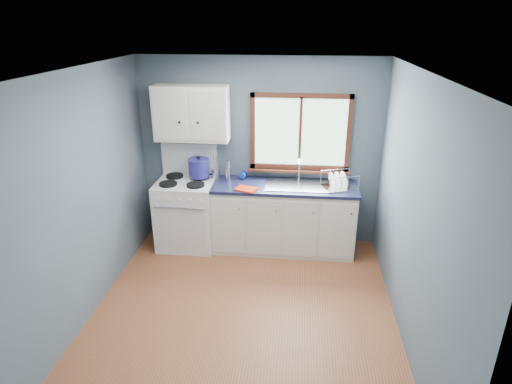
# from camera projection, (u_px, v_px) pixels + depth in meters

# --- Properties ---
(floor) EXTENTS (3.20, 3.60, 0.02)m
(floor) POSITION_uv_depth(u_px,v_px,m) (242.00, 316.00, 4.53)
(floor) COLOR #975432
(floor) RESTS_ON ground
(ceiling) EXTENTS (3.20, 3.60, 0.02)m
(ceiling) POSITION_uv_depth(u_px,v_px,m) (239.00, 71.00, 3.58)
(ceiling) COLOR white
(ceiling) RESTS_ON wall_back
(wall_back) EXTENTS (3.20, 0.02, 2.50)m
(wall_back) POSITION_uv_depth(u_px,v_px,m) (259.00, 153.00, 5.72)
(wall_back) COLOR #515F69
(wall_back) RESTS_ON ground
(wall_front) EXTENTS (3.20, 0.02, 2.50)m
(wall_front) POSITION_uv_depth(u_px,v_px,m) (197.00, 340.00, 2.39)
(wall_front) COLOR #515F69
(wall_front) RESTS_ON ground
(wall_left) EXTENTS (0.02, 3.60, 2.50)m
(wall_left) POSITION_uv_depth(u_px,v_px,m) (79.00, 201.00, 4.21)
(wall_left) COLOR #515F69
(wall_left) RESTS_ON ground
(wall_right) EXTENTS (0.02, 3.60, 2.50)m
(wall_right) POSITION_uv_depth(u_px,v_px,m) (415.00, 215.00, 3.90)
(wall_right) COLOR #515F69
(wall_right) RESTS_ON ground
(gas_range) EXTENTS (0.76, 0.69, 1.36)m
(gas_range) POSITION_uv_depth(u_px,v_px,m) (187.00, 211.00, 5.79)
(gas_range) COLOR white
(gas_range) RESTS_ON floor
(base_cabinets) EXTENTS (1.85, 0.60, 0.88)m
(base_cabinets) POSITION_uv_depth(u_px,v_px,m) (283.00, 221.00, 5.71)
(base_cabinets) COLOR silver
(base_cabinets) RESTS_ON floor
(countertop) EXTENTS (1.89, 0.64, 0.04)m
(countertop) POSITION_uv_depth(u_px,v_px,m) (284.00, 187.00, 5.53)
(countertop) COLOR black
(countertop) RESTS_ON base_cabinets
(sink) EXTENTS (0.84, 0.46, 0.44)m
(sink) POSITION_uv_depth(u_px,v_px,m) (298.00, 190.00, 5.52)
(sink) COLOR silver
(sink) RESTS_ON countertop
(window) EXTENTS (1.36, 0.10, 1.03)m
(window) POSITION_uv_depth(u_px,v_px,m) (300.00, 138.00, 5.55)
(window) COLOR #9EC6A8
(window) RESTS_ON wall_back
(upper_cabinets) EXTENTS (0.95, 0.35, 0.70)m
(upper_cabinets) POSITION_uv_depth(u_px,v_px,m) (192.00, 113.00, 5.43)
(upper_cabinets) COLOR silver
(upper_cabinets) RESTS_ON wall_back
(skillet) EXTENTS (0.40, 0.28, 0.05)m
(skillet) POSITION_uv_depth(u_px,v_px,m) (200.00, 174.00, 5.71)
(skillet) COLOR black
(skillet) RESTS_ON gas_range
(stockpot) EXTENTS (0.34, 0.34, 0.28)m
(stockpot) POSITION_uv_depth(u_px,v_px,m) (199.00, 168.00, 5.66)
(stockpot) COLOR navy
(stockpot) RESTS_ON gas_range
(utensil_crock) EXTENTS (0.14, 0.14, 0.37)m
(utensil_crock) POSITION_uv_depth(u_px,v_px,m) (216.00, 174.00, 5.69)
(utensil_crock) COLOR silver
(utensil_crock) RESTS_ON countertop
(thermos) EXTENTS (0.08, 0.08, 0.28)m
(thermos) POSITION_uv_depth(u_px,v_px,m) (228.00, 171.00, 5.61)
(thermos) COLOR silver
(thermos) RESTS_ON countertop
(soap_bottle) EXTENTS (0.09, 0.09, 0.23)m
(soap_bottle) POSITION_uv_depth(u_px,v_px,m) (242.00, 172.00, 5.66)
(soap_bottle) COLOR #1328B5
(soap_bottle) RESTS_ON countertop
(dish_towel) EXTENTS (0.30, 0.26, 0.02)m
(dish_towel) POSITION_uv_depth(u_px,v_px,m) (246.00, 189.00, 5.37)
(dish_towel) COLOR red
(dish_towel) RESTS_ON countertop
(dish_rack) EXTENTS (0.49, 0.43, 0.21)m
(dish_rack) POSITION_uv_depth(u_px,v_px,m) (339.00, 184.00, 5.41)
(dish_rack) COLOR silver
(dish_rack) RESTS_ON countertop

